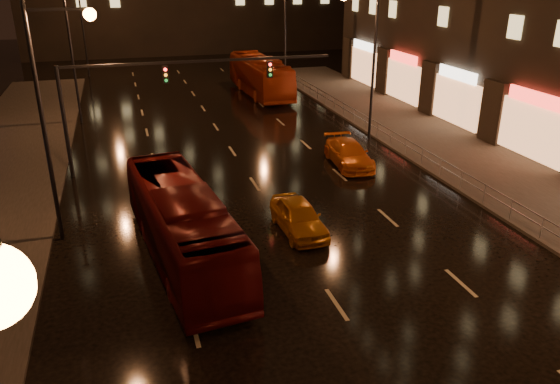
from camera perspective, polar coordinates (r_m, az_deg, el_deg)
The scene contains 8 objects.
ground at distance 33.49m, azimuth -4.31°, elevation 3.26°, with size 140.00×140.00×0.00m, color black.
sidewalk_right at distance 34.52m, azimuth 20.09°, elevation 2.65°, with size 7.00×70.00×0.15m, color #38332D.
traffic_signal at distance 31.62m, azimuth -13.71°, elevation 10.45°, with size 15.31×0.32×6.20m.
railing_right at distance 34.91m, azimuth 13.02°, elevation 5.09°, with size 0.05×56.00×1.00m.
bus_red at distance 22.01m, azimuth -10.16°, elevation -3.28°, with size 2.59×11.07×3.08m, color #570C0D.
bus_curb at distance 51.43m, azimuth -2.10°, elevation 12.05°, with size 2.88×12.29×3.42m, color #A93110.
taxi_near at distance 24.23m, azimuth 1.95°, elevation -2.58°, with size 1.70×4.23×1.44m, color #BB6F11.
taxi_far at distance 32.72m, azimuth 7.20°, elevation 3.99°, with size 1.98×4.86×1.41m, color orange.
Camera 1 is at (-6.47, -10.97, 10.96)m, focal length 35.00 mm.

